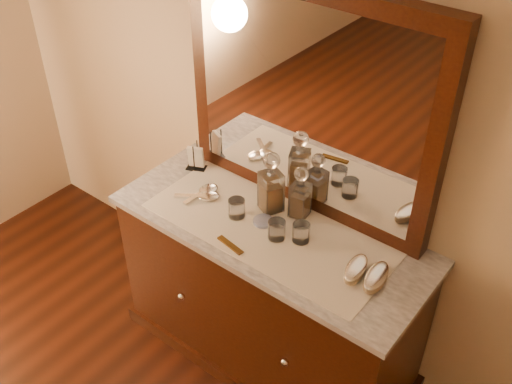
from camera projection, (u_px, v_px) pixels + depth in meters
dresser_cabinet at (269, 297)px, 2.85m from camera, size 1.40×0.55×0.82m
dresser_plinth at (268, 346)px, 3.07m from camera, size 1.46×0.59×0.08m
knob_left at (182, 297)px, 2.79m from camera, size 0.04×0.04×0.04m
knob_right at (285, 362)px, 2.50m from camera, size 0.04×0.04×0.04m
marble_top at (270, 229)px, 2.59m from camera, size 1.44×0.59×0.03m
mirror_frame at (308, 103)px, 2.43m from camera, size 1.20×0.08×1.00m
mirror_glass at (303, 107)px, 2.41m from camera, size 1.06×0.01×0.86m
lace_runner at (267, 229)px, 2.57m from camera, size 1.10×0.45×0.00m
pin_dish at (263, 221)px, 2.59m from camera, size 0.11×0.11×0.02m
comb at (230, 245)px, 2.48m from camera, size 0.14×0.05×0.01m
napkin_rack at (196, 159)px, 2.90m from camera, size 0.11×0.09×0.14m
decanter_left at (271, 188)px, 2.61m from camera, size 0.12×0.12×0.30m
decanter_right at (300, 197)px, 2.58m from camera, size 0.09×0.09×0.26m
brush_near at (356, 269)px, 2.34m from camera, size 0.10×0.18×0.05m
brush_far at (376, 277)px, 2.30m from camera, size 0.10×0.19×0.05m
hand_mirror_outer at (206, 191)px, 2.77m from camera, size 0.09×0.20×0.02m
hand_mirror_inner at (205, 196)px, 2.74m from camera, size 0.20×0.17×0.02m
tumblers at (271, 223)px, 2.53m from camera, size 0.39×0.13×0.09m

